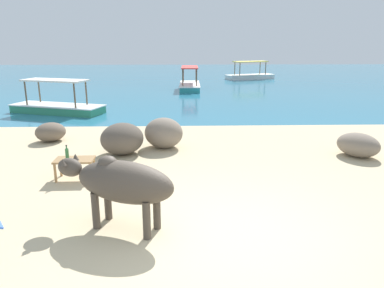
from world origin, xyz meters
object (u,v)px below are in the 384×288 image
(low_bench_table, at_px, (75,162))
(boat_teal, at_px, (190,84))
(cow, at_px, (121,182))
(bottle, at_px, (67,154))
(boat_green, at_px, (57,106))
(boat_white, at_px, (250,75))

(low_bench_table, relative_size, boat_teal, 0.21)
(cow, relative_size, low_bench_table, 2.50)
(boat_teal, bearing_deg, bottle, -9.42)
(cow, height_order, boat_teal, boat_teal)
(cow, bearing_deg, low_bench_table, -35.09)
(bottle, height_order, boat_green, boat_green)
(low_bench_table, distance_m, bottle, 0.23)
(boat_green, bearing_deg, boat_teal, 71.80)
(low_bench_table, distance_m, boat_white, 21.55)
(bottle, bearing_deg, boat_white, 70.04)
(cow, distance_m, bottle, 2.43)
(cow, relative_size, boat_green, 0.50)
(boat_teal, bearing_deg, boat_white, 143.26)
(bottle, relative_size, boat_teal, 0.08)
(boat_white, bearing_deg, boat_teal, -148.25)
(cow, xyz_separation_m, boat_white, (6.00, 22.32, -0.47))
(cow, distance_m, low_bench_table, 2.42)
(bottle, relative_size, boat_green, 0.08)
(bottle, distance_m, boat_green, 7.73)
(low_bench_table, distance_m, boat_teal, 14.66)
(bottle, bearing_deg, boat_teal, 79.15)
(bottle, xyz_separation_m, boat_teal, (2.77, 14.45, -0.29))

